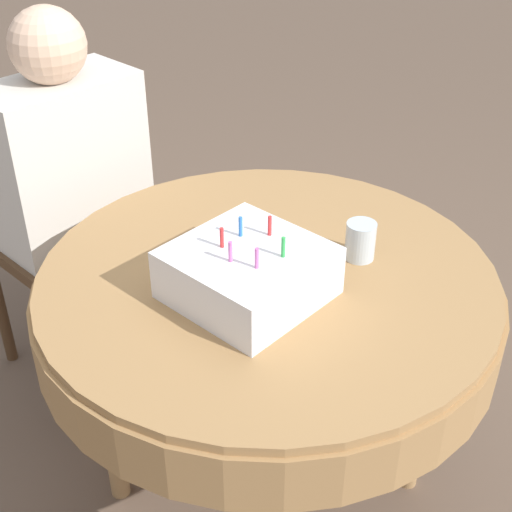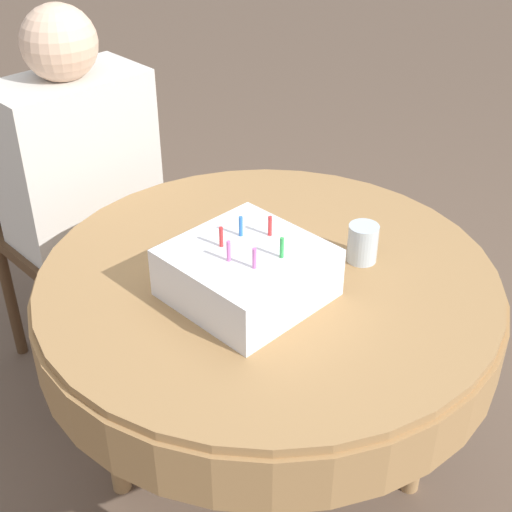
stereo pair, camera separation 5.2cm
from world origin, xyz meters
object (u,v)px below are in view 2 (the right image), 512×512
Objects in this scene: chair at (74,215)px; birthday_cake at (247,273)px; person at (82,167)px; drinking_glass at (363,243)px.

chair is 3.18× the size of birthday_cake.
chair is 0.78× the size of person.
person reaches higher than birthday_cake.
drinking_glass is at bearing -79.08° from chair.
birthday_cake is at bearing -95.86° from chair.
birthday_cake is 3.21× the size of drinking_glass.
person reaches higher than chair.
chair is 10.23× the size of drinking_glass.
chair reaches higher than drinking_glass.
person is 13.08× the size of drinking_glass.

